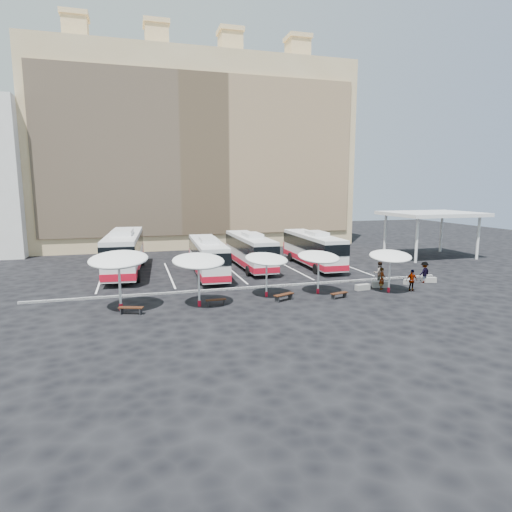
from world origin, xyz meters
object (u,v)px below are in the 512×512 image
object	(u,v)px
bus_0	(124,251)
sunshade_3	(319,257)
wood_bench_2	(284,296)
bus_2	(250,250)
wood_bench_0	(131,309)
conc_bench_3	(429,280)
sunshade_0	(118,260)
sunshade_1	(198,261)
bus_1	(208,256)
bus_3	(313,248)
conc_bench_1	(381,284)
conc_bench_0	(363,287)
sunshade_4	(390,256)
passenger_3	(424,272)
wood_bench_1	(216,301)
passenger_1	(379,273)
sunshade_2	(267,259)
conc_bench_2	(409,281)
wood_bench_3	(339,294)
passenger_0	(382,279)
passenger_2	(412,280)

from	to	relation	value
bus_0	sunshade_3	world-z (taller)	bus_0
wood_bench_2	bus_2	bearing A→B (deg)	85.80
wood_bench_0	conc_bench_3	bearing A→B (deg)	6.20
sunshade_0	sunshade_1	world-z (taller)	sunshade_0
bus_1	conc_bench_3	bearing A→B (deg)	-22.59
wood_bench_0	wood_bench_2	world-z (taller)	wood_bench_2
bus_2	bus_3	bearing A→B (deg)	-7.80
bus_2	sunshade_1	size ratio (longest dim) A/B	2.86
bus_3	conc_bench_1	bearing A→B (deg)	-79.87
bus_3	sunshade_0	distance (m)	21.72
sunshade_0	conc_bench_0	world-z (taller)	sunshade_0
bus_1	wood_bench_0	world-z (taller)	bus_1
bus_0	sunshade_4	world-z (taller)	bus_0
sunshade_1	passenger_3	distance (m)	19.70
wood_bench_1	wood_bench_2	bearing A→B (deg)	-1.73
conc_bench_1	passenger_1	bearing A→B (deg)	66.64
sunshade_0	sunshade_2	distance (m)	10.36
bus_1	sunshade_4	size ratio (longest dim) A/B	2.82
bus_0	conc_bench_1	bearing A→B (deg)	-26.53
wood_bench_0	conc_bench_3	xyz separation A→B (m)	(24.47, 2.66, -0.15)
conc_bench_2	passenger_1	bearing A→B (deg)	169.23
wood_bench_2	conc_bench_3	world-z (taller)	wood_bench_2
wood_bench_3	bus_2	bearing A→B (deg)	103.35
bus_3	sunshade_0	size ratio (longest dim) A/B	2.53
sunshade_0	passenger_1	bearing A→B (deg)	5.51
bus_3	passenger_0	bearing A→B (deg)	-82.09
bus_2	sunshade_3	bearing A→B (deg)	-79.04
sunshade_3	bus_0	bearing A→B (deg)	139.51
bus_0	sunshade_0	world-z (taller)	bus_0
wood_bench_2	sunshade_4	bearing A→B (deg)	1.04
bus_1	sunshade_3	xyz separation A→B (m)	(6.96, -9.07, 1.00)
passenger_2	passenger_0	bearing A→B (deg)	151.17
sunshade_0	wood_bench_2	distance (m)	11.58
passenger_0	passenger_3	bearing A→B (deg)	-26.67
sunshade_4	wood_bench_0	size ratio (longest dim) A/B	2.48
sunshade_3	wood_bench_0	xyz separation A→B (m)	(-13.74, -1.71, -2.45)
bus_3	wood_bench_0	distance (m)	21.81
bus_0	passenger_0	world-z (taller)	bus_0
bus_2	sunshade_4	xyz separation A→B (m)	(7.73, -12.66, 0.97)
sunshade_2	conc_bench_0	xyz separation A→B (m)	(7.93, -0.12, -2.59)
conc_bench_0	conc_bench_1	size ratio (longest dim) A/B	0.90
bus_3	conc_bench_3	distance (m)	11.85
conc_bench_0	conc_bench_2	distance (m)	4.96
wood_bench_1	passenger_0	xyz separation A→B (m)	(13.55, 0.93, 0.55)
conc_bench_2	passenger_3	distance (m)	1.63
bus_0	wood_bench_3	world-z (taller)	bus_0
wood_bench_2	conc_bench_1	size ratio (longest dim) A/B	1.25
sunshade_2	wood_bench_2	world-z (taller)	sunshade_2
sunshade_0	passenger_2	size ratio (longest dim) A/B	2.70
sunshade_0	conc_bench_1	size ratio (longest dim) A/B	3.43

